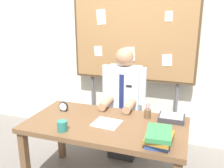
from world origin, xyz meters
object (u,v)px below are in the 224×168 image
at_px(bulletin_board, 133,38).
at_px(open_notebook, 107,123).
at_px(coffee_mug, 62,126).
at_px(desk_clock, 64,107).
at_px(desk, 106,131).
at_px(book_stack, 159,137).
at_px(person, 124,108).
at_px(paper_tray, 172,118).
at_px(pen_holder, 148,113).

bearing_deg(bulletin_board, open_notebook, -88.98).
bearing_deg(coffee_mug, desk_clock, 118.45).
xyz_separation_m(desk, desk_clock, (-0.55, 0.14, 0.14)).
relative_size(book_stack, coffee_mug, 3.11).
distance_m(person, paper_tray, 0.74).
bearing_deg(coffee_mug, open_notebook, 39.08).
bearing_deg(open_notebook, desk_clock, 164.73).
height_order(person, coffee_mug, person).
bearing_deg(desk, book_stack, -23.81).
bearing_deg(book_stack, desk, 156.19).
xyz_separation_m(book_stack, paper_tray, (0.06, 0.52, -0.04)).
bearing_deg(desk, pen_holder, 34.26).
bearing_deg(bulletin_board, desk_clock, -121.04).
relative_size(desk, book_stack, 5.16).
relative_size(coffee_mug, pen_holder, 0.62).
bearing_deg(desk_clock, pen_holder, 7.28).
distance_m(coffee_mug, pen_holder, 0.88).
relative_size(desk, pen_holder, 10.00).
bearing_deg(book_stack, bulletin_board, 113.37).
height_order(desk, coffee_mug, coffee_mug).
distance_m(desk_clock, coffee_mug, 0.49).
height_order(book_stack, open_notebook, book_stack).
xyz_separation_m(open_notebook, coffee_mug, (-0.34, -0.27, 0.04)).
height_order(coffee_mug, pen_holder, pen_holder).
bearing_deg(person, book_stack, -57.96).
bearing_deg(coffee_mug, paper_tray, 31.09).
bearing_deg(open_notebook, paper_tray, 25.89).
xyz_separation_m(desk, book_stack, (0.56, -0.25, 0.16)).
bearing_deg(person, pen_holder, -46.72).
xyz_separation_m(desk, open_notebook, (0.02, -0.02, 0.10)).
height_order(desk, open_notebook, open_notebook).
relative_size(desk, coffee_mug, 16.06).
bearing_deg(book_stack, paper_tray, 83.74).
xyz_separation_m(open_notebook, paper_tray, (0.60, 0.29, 0.02)).
xyz_separation_m(person, book_stack, (0.56, -0.90, 0.15)).
distance_m(open_notebook, coffee_mug, 0.44).
bearing_deg(person, open_notebook, -88.37).
xyz_separation_m(desk_clock, pen_holder, (0.93, 0.12, 0.00)).
distance_m(desk, book_stack, 0.63).
height_order(open_notebook, pen_holder, pen_holder).
distance_m(bulletin_board, open_notebook, 1.31).
bearing_deg(book_stack, desk_clock, 160.98).
distance_m(desk, open_notebook, 0.10).
xyz_separation_m(person, bulletin_board, (-0.00, 0.40, 0.83)).
relative_size(book_stack, pen_holder, 1.94).
distance_m(desk, coffee_mug, 0.46).
bearing_deg(bulletin_board, book_stack, -66.63).
bearing_deg(desk, desk_clock, 166.16).
bearing_deg(desk, person, 90.00).
relative_size(book_stack, open_notebook, 1.19).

